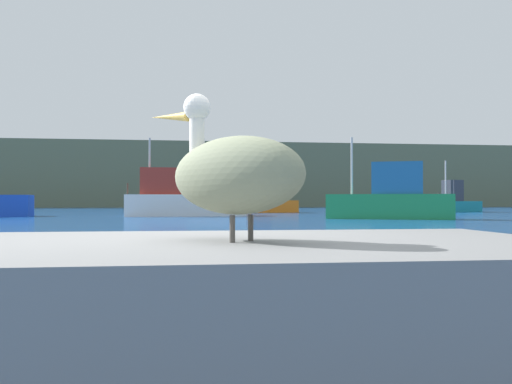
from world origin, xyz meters
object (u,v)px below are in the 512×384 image
(fishing_boat_green, at_px, (391,198))
(fishing_boat_white, at_px, (180,199))
(pelican, at_px, (234,173))
(fishing_boat_orange, at_px, (264,201))
(fishing_boat_teal, at_px, (456,202))

(fishing_boat_green, height_order, fishing_boat_white, fishing_boat_white)
(pelican, relative_size, fishing_boat_green, 0.16)
(fishing_boat_green, relative_size, fishing_boat_orange, 1.28)
(fishing_boat_green, height_order, fishing_boat_orange, fishing_boat_orange)
(pelican, distance_m, fishing_boat_orange, 38.92)
(fishing_boat_orange, height_order, fishing_boat_teal, fishing_boat_orange)
(fishing_boat_white, distance_m, fishing_boat_teal, 24.39)
(fishing_boat_orange, distance_m, fishing_boat_white, 10.64)
(fishing_boat_green, xyz_separation_m, fishing_boat_teal, (11.54, 14.51, -0.27))
(pelican, bearing_deg, fishing_boat_green, -64.97)
(fishing_boat_orange, bearing_deg, fishing_boat_teal, 170.15)
(fishing_boat_orange, height_order, fishing_boat_white, fishing_boat_orange)
(pelican, xyz_separation_m, fishing_boat_green, (10.59, 23.96, -0.03))
(fishing_boat_green, bearing_deg, fishing_boat_teal, -106.00)
(fishing_boat_green, relative_size, fishing_boat_teal, 1.28)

